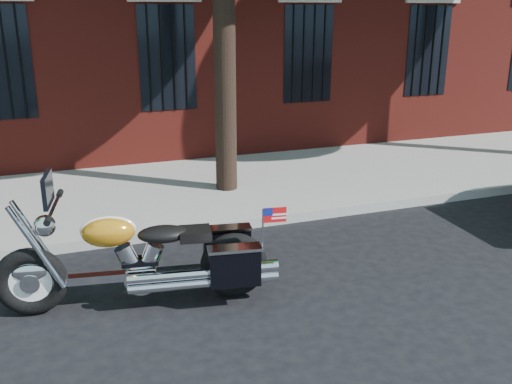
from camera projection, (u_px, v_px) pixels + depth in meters
name	position (u px, v px, depth m)	size (l,w,h in m)	color
ground	(257.00, 268.00, 7.17)	(120.00, 120.00, 0.00)	black
curb	(225.00, 225.00, 8.38)	(40.00, 0.16, 0.15)	gray
sidewalk	(194.00, 189.00, 10.06)	(40.00, 3.60, 0.15)	gray
motorcycle	(149.00, 261.00, 6.14)	(2.96, 1.16, 1.53)	black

